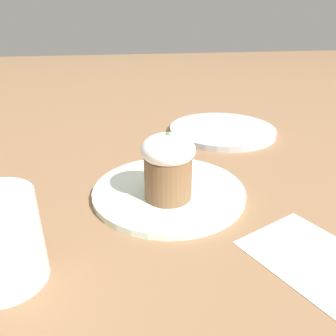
{
  "coord_description": "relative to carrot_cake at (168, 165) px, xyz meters",
  "views": [
    {
      "loc": [
        -0.47,
        0.08,
        0.28
      ],
      "look_at": [
        -0.03,
        0.01,
        0.06
      ],
      "focal_mm": 35.0,
      "sensor_mm": 36.0,
      "label": 1
    }
  ],
  "objects": [
    {
      "name": "side_plate",
      "position": [
        0.31,
        -0.19,
        -0.06
      ],
      "size": [
        0.26,
        0.26,
        0.01
      ],
      "color": "#B2B7BC",
      "rests_on": "ground_plane"
    },
    {
      "name": "paper_napkin",
      "position": [
        -0.16,
        -0.16,
        -0.07
      ],
      "size": [
        0.19,
        0.17,
        0.0
      ],
      "color": "white",
      "rests_on": "ground_plane"
    },
    {
      "name": "carrot_cake",
      "position": [
        0.0,
        0.0,
        0.0
      ],
      "size": [
        0.08,
        0.08,
        0.11
      ],
      "color": "brown",
      "rests_on": "dessert_plate"
    },
    {
      "name": "spoon",
      "position": [
        0.05,
        0.01,
        -0.05
      ],
      "size": [
        0.11,
        0.04,
        0.01
      ],
      "color": "silver",
      "rests_on": "dessert_plate"
    },
    {
      "name": "ground_plane",
      "position": [
        0.03,
        -0.01,
        -0.07
      ],
      "size": [
        4.0,
        4.0,
        0.0
      ],
      "primitive_type": "plane",
      "color": "#846042"
    },
    {
      "name": "coffee_cup",
      "position": [
        -0.13,
        0.21,
        -0.01
      ],
      "size": [
        0.12,
        0.09,
        0.11
      ],
      "color": "white",
      "rests_on": "ground_plane"
    },
    {
      "name": "dessert_plate",
      "position": [
        0.03,
        -0.01,
        -0.06
      ],
      "size": [
        0.25,
        0.25,
        0.01
      ],
      "color": "silver",
      "rests_on": "ground_plane"
    }
  ]
}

